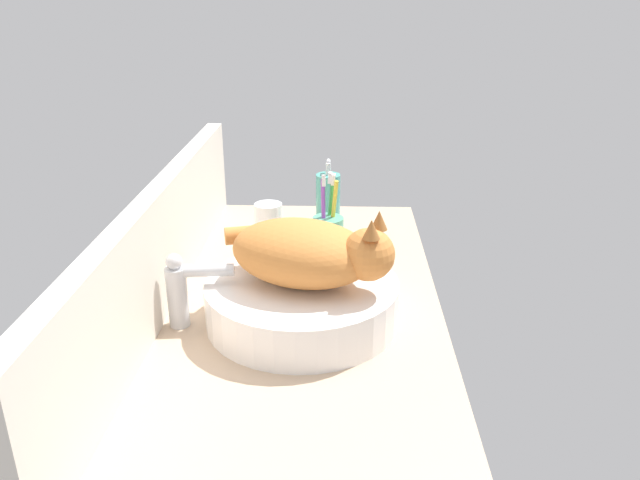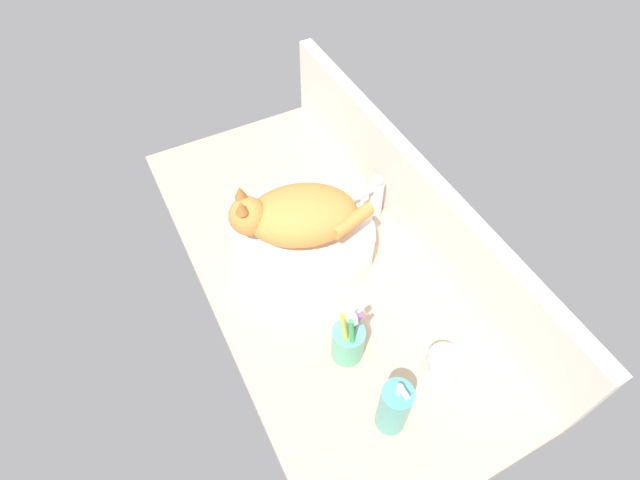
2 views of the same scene
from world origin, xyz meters
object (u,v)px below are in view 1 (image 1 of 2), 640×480
at_px(faucet, 183,287).
at_px(water_glass, 269,221).
at_px(toothbrush_cup, 328,234).
at_px(cat, 309,252).
at_px(soap_dispenser, 328,202).
at_px(sink_basin, 302,301).

distance_m(faucet, water_glass, 0.45).
xyz_separation_m(faucet, toothbrush_cup, (0.31, -0.24, -0.02)).
relative_size(cat, soap_dispenser, 1.76).
relative_size(cat, faucet, 2.22).
height_order(sink_basin, toothbrush_cup, toothbrush_cup).
xyz_separation_m(sink_basin, soap_dispenser, (0.45, -0.04, 0.03)).
relative_size(faucet, soap_dispenser, 0.79).
bearing_deg(faucet, cat, -85.18).
bearing_deg(sink_basin, faucet, 96.17).
xyz_separation_m(sink_basin, toothbrush_cup, (0.29, -0.04, 0.01)).
bearing_deg(toothbrush_cup, water_glass, 48.92).
bearing_deg(water_glass, toothbrush_cup, -131.08).
bearing_deg(water_glass, sink_basin, -165.66).
height_order(sink_basin, water_glass, sink_basin).
distance_m(faucet, soap_dispenser, 0.53).
bearing_deg(faucet, sink_basin, -83.83).
bearing_deg(sink_basin, cat, -105.72).
bearing_deg(toothbrush_cup, soap_dispenser, 1.37).
distance_m(sink_basin, soap_dispenser, 0.45).
bearing_deg(water_glass, soap_dispenser, -75.99).
xyz_separation_m(soap_dispenser, toothbrush_cup, (-0.16, -0.00, -0.02)).
xyz_separation_m(cat, faucet, (-0.02, 0.22, -0.06)).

